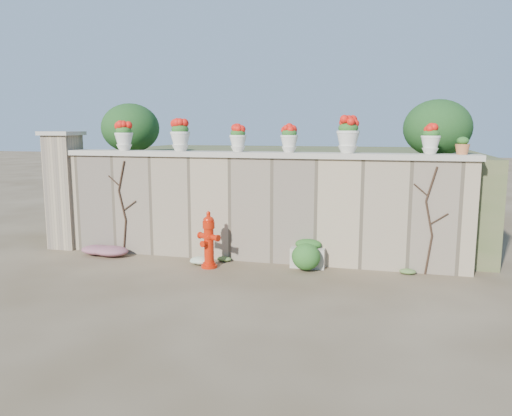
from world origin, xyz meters
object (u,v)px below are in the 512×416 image
(urn_pot_0, at_px, (124,136))
(terracotta_pot, at_px, (462,147))
(fire_hydrant, at_px, (209,240))
(planter_box, at_px, (308,254))

(urn_pot_0, xyz_separation_m, terracotta_pot, (6.41, -0.00, -0.15))
(urn_pot_0, relative_size, terracotta_pot, 1.97)
(fire_hydrant, relative_size, urn_pot_0, 1.82)
(fire_hydrant, bearing_deg, planter_box, 37.79)
(fire_hydrant, height_order, urn_pot_0, urn_pot_0)
(urn_pot_0, bearing_deg, terracotta_pot, -0.00)
(urn_pot_0, height_order, terracotta_pot, urn_pot_0)
(fire_hydrant, xyz_separation_m, planter_box, (1.76, 0.52, -0.28))
(urn_pot_0, bearing_deg, planter_box, -3.74)
(fire_hydrant, bearing_deg, terracotta_pot, 31.47)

